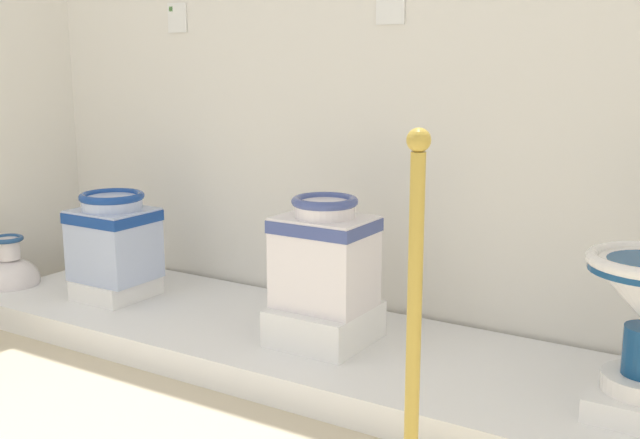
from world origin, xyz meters
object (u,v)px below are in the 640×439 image
Objects in this scene: plinth_block_central_ornate at (117,287)px; antique_toilet_central_ornate at (114,234)px; plinth_block_pale_glazed at (325,324)px; decorative_vase_companion at (10,278)px; info_placard_first at (177,18)px; antique_toilet_pale_glazed at (325,251)px; info_placard_second at (390,5)px; stanchion_post_near_right at (412,397)px.

plinth_block_central_ornate is 0.26m from antique_toilet_central_ornate.
decorative_vase_companion is (-1.78, -0.16, -0.04)m from plinth_block_pale_glazed.
info_placard_first is 1.56m from decorative_vase_companion.
plinth_block_pale_glazed is at bearing 0.00° from antique_toilet_pale_glazed.
plinth_block_central_ornate is at bearing -179.05° from plinth_block_pale_glazed.
info_placard_first is at bearing 157.43° from antique_toilet_pale_glazed.
info_placard_first is at bearing 90.84° from antique_toilet_central_ornate.
antique_toilet_central_ornate is at bearing 12.42° from decorative_vase_companion.
decorative_vase_companion is at bearing -160.43° from info_placard_second.
info_placard_first reaches higher than antique_toilet_pale_glazed.
stanchion_post_near_right reaches higher than plinth_block_pale_glazed.
info_placard_first reaches higher than stanchion_post_near_right.
antique_toilet_pale_glazed reaches higher than plinth_block_central_ornate.
plinth_block_pale_glazed is (1.16, 0.02, 0.03)m from plinth_block_central_ornate.
stanchion_post_near_right is at bearing -32.85° from info_placard_first.
antique_toilet_central_ornate is 1.16m from antique_toilet_pale_glazed.
plinth_block_central_ornate is at bearing -89.16° from info_placard_first.
info_placard_second is (1.19, 0.00, 0.02)m from info_placard_first.
decorative_vase_companion is 0.34× the size of stanchion_post_near_right.
plinth_block_pale_glazed is 0.30m from antique_toilet_pale_glazed.
antique_toilet_pale_glazed is at bearing 0.95° from plinth_block_central_ornate.
antique_toilet_pale_glazed is at bearing -22.57° from info_placard_first.
info_placard_first is at bearing 46.45° from decorative_vase_companion.
info_placard_first is at bearing 157.43° from plinth_block_pale_glazed.
antique_toilet_pale_glazed is 0.42× the size of stanchion_post_near_right.
antique_toilet_central_ornate is at bearing -179.05° from plinth_block_pale_glazed.
plinth_block_pale_glazed is 1.05× the size of decorative_vase_companion.
antique_toilet_central_ornate is 0.39× the size of stanchion_post_near_right.
info_placard_first is 1.19m from info_placard_second.
info_placard_first reaches higher than plinth_block_pale_glazed.
plinth_block_pale_glazed is at bearing 4.98° from decorative_vase_companion.
plinth_block_pale_glazed is (1.16, 0.02, -0.24)m from antique_toilet_central_ornate.
plinth_block_pale_glazed is at bearing 134.73° from stanchion_post_near_right.
antique_toilet_pale_glazed is at bearing 180.00° from plinth_block_pale_glazed.
plinth_block_central_ornate is 0.63m from decorative_vase_companion.
info_placard_second is at bearing 23.07° from plinth_block_central_ornate.
plinth_block_central_ornate is at bearing 159.08° from stanchion_post_near_right.
plinth_block_pale_glazed is 0.87× the size of antique_toilet_pale_glazed.
plinth_block_pale_glazed is at bearing -22.57° from info_placard_first.
info_placard_second is at bearing 23.07° from antique_toilet_central_ornate.
antique_toilet_central_ornate is 1.13m from info_placard_first.
info_placard_first is (-0.01, 0.51, 1.28)m from plinth_block_central_ornate.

